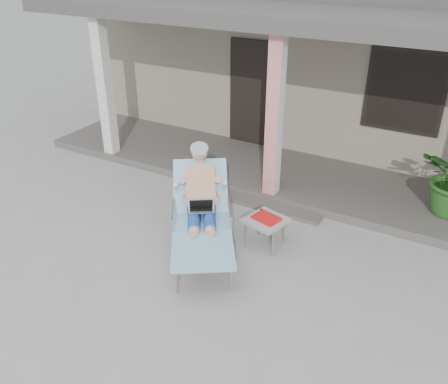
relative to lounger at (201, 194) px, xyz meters
The scene contains 7 objects.
ground 0.98m from the lounger, 54.05° to the right, with size 60.00×60.00×0.00m, color #9E9E99.
house 6.15m from the lounger, 87.25° to the left, with size 10.40×5.40×3.30m.
porch_deck 2.72m from the lounger, 83.58° to the left, with size 10.00×2.00×0.15m, color #605B56.
porch_overhang 3.21m from the lounger, 83.44° to the left, with size 10.00×2.30×2.85m.
porch_step 1.68m from the lounger, 78.58° to the left, with size 2.00×0.30×0.07m, color #605B56.
lounger is the anchor object (origin of this frame).
side_table 1.02m from the lounger, 29.73° to the left, with size 0.64×0.64×0.47m.
Camera 1 is at (2.80, -4.43, 3.93)m, focal length 38.00 mm.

